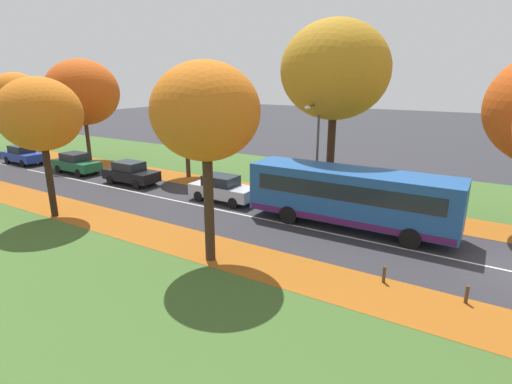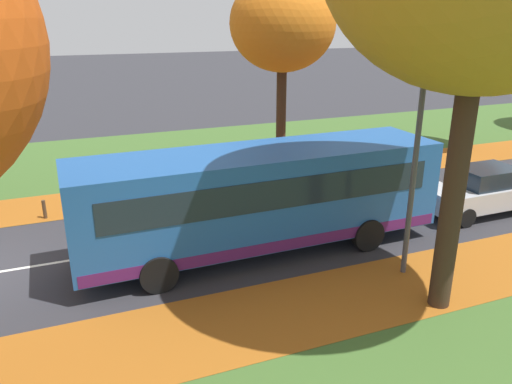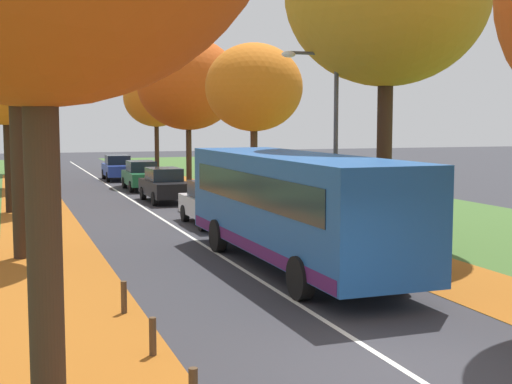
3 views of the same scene
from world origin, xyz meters
name	(u,v)px [view 2 (image 2 of 3)]	position (x,y,z in m)	size (l,w,h in m)	color
grass_verge_left	(393,136)	(-9.20, 20.00, 0.00)	(12.00, 90.00, 0.01)	#3D6028
leaf_litter_left	(344,170)	(-4.60, 14.00, 0.01)	(2.80, 60.00, 0.00)	#9E5619
tree_left_near	(283,24)	(-5.41, 11.29, 6.12)	(4.22, 4.22, 8.06)	#382619
tree_left_mid	(484,36)	(-5.63, 22.03, 5.54)	(4.21, 4.21, 7.47)	black
bollard_third	(44,209)	(-3.54, 1.76, 0.32)	(0.12, 0.12, 0.65)	#4C3823
bollard_fourth	(128,198)	(-3.58, 4.52, 0.33)	(0.12, 0.12, 0.66)	#4C3823
streetlamp_right	(409,132)	(3.67, 10.61, 3.74)	(1.89, 0.28, 6.00)	#47474C
bus	(260,195)	(1.34, 7.58, 1.70)	(2.76, 10.43, 2.98)	#1E5199
car_silver_lead	(482,191)	(1.48, 15.71, 0.81)	(1.78, 4.20, 1.62)	#B7BABF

